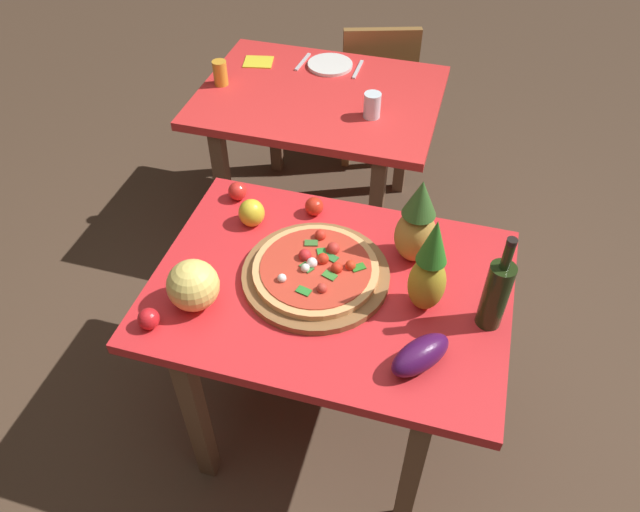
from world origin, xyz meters
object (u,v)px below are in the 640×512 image
pizza (316,268)px  bell_pepper (252,213)px  display_table (330,304)px  melon (193,285)px  drinking_glass_water (372,105)px  dinner_plate (330,65)px  background_table (319,113)px  tomato_at_corner (314,206)px  tomato_by_bottle (149,319)px  knife_utensil (358,69)px  pineapple_left (429,270)px  napkin_folded (258,62)px  wine_bottle (496,293)px  fork_utensil (303,62)px  pizza_board (316,275)px  pineapple_right (417,225)px  eggplant (420,355)px  tomato_beside_pepper (237,191)px  dining_chair (376,84)px  drinking_glass_juice (220,73)px

pizza → bell_pepper: (-0.29, 0.19, 0.01)m
display_table → bell_pepper: bearing=148.8°
melon → drinking_glass_water: 1.23m
bell_pepper → dinner_plate: bell_pepper is taller
background_table → tomato_at_corner: size_ratio=16.37×
tomato_by_bottle → knife_utensil: bearing=82.1°
tomato_at_corner → knife_utensil: bearing=94.9°
melon → bell_pepper: melon is taller
display_table → pineapple_left: (0.30, -0.01, 0.26)m
pineapple_left → napkin_folded: bearing=127.5°
melon → dinner_plate: 1.58m
wine_bottle → bell_pepper: (-0.84, 0.23, -0.08)m
background_table → fork_utensil: (-0.16, 0.26, 0.11)m
pizza_board → pizza: pizza is taller
pineapple_right → eggplant: bearing=-77.9°
tomato_at_corner → wine_bottle: bearing=-27.5°
pineapple_left → tomato_beside_pepper: size_ratio=5.11×
display_table → dining_chair: bearing=96.8°
drinking_glass_water → background_table: bearing=154.5°
bell_pepper → drinking_glass_water: bearing=72.1°
dining_chair → tomato_by_bottle: size_ratio=12.91×
drinking_glass_juice → dinner_plate: (0.44, 0.31, -0.05)m
dining_chair → dinner_plate: (-0.17, -0.39, 0.29)m
tomato_beside_pepper → tomato_at_corner: 0.30m
pizza_board → wine_bottle: (0.55, -0.03, 0.12)m
tomato_by_bottle → drinking_glass_juice: bearing=104.0°
tomato_by_bottle → drinking_glass_juice: size_ratio=0.57×
pizza_board → tomato_beside_pepper: 0.50m
bell_pepper → drinking_glass_water: size_ratio=0.92×
pineapple_left → drinking_glass_water: pineapple_left is taller
tomato_by_bottle → tomato_at_corner: bearing=62.3°
dining_chair → pizza_board: dining_chair is taller
drinking_glass_juice → fork_utensil: drinking_glass_juice is taller
pineapple_left → dining_chair: bearing=106.0°
pizza_board → pineapple_right: 0.36m
display_table → wine_bottle: (0.50, -0.02, 0.23)m
wine_bottle → drinking_glass_juice: size_ratio=2.98×
pineapple_left → pineapple_right: 0.21m
pizza → knife_utensil: bearing=97.7°
pizza → wine_bottle: size_ratio=1.19×
pineapple_left → drinking_glass_juice: size_ratio=3.04×
eggplant → napkin_folded: bearing=124.0°
pineapple_left → bell_pepper: size_ratio=3.45×
pizza → pineapple_right: pineapple_right is taller
wine_bottle → knife_utensil: wine_bottle is taller
dining_chair → pizza_board: (0.16, -1.77, 0.29)m
background_table → drinking_glass_juice: 0.49m
tomato_by_bottle → drinking_glass_water: size_ratio=0.60×
pizza → fork_utensil: 1.45m
tomato_beside_pepper → fork_utensil: tomato_beside_pepper is taller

